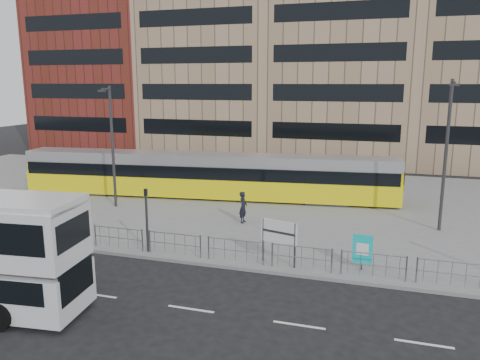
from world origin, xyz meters
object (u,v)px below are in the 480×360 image
(lamp_post_west, at_px, (112,142))
(station_sign, at_px, (279,234))
(pedestrian, at_px, (243,207))
(lamp_post_east, at_px, (446,150))
(tram, at_px, (206,175))
(ad_panel, at_px, (362,249))
(traffic_light_west, at_px, (146,212))

(lamp_post_west, bearing_deg, station_sign, -28.09)
(pedestrian, relative_size, lamp_post_west, 0.24)
(station_sign, height_order, lamp_post_east, lamp_post_east)
(tram, bearing_deg, station_sign, -61.54)
(station_sign, distance_m, lamp_post_west, 14.32)
(ad_panel, relative_size, lamp_post_east, 0.19)
(ad_panel, height_order, pedestrian, pedestrian)
(pedestrian, xyz_separation_m, lamp_post_west, (-9.05, 0.96, 3.35))
(tram, distance_m, lamp_post_east, 15.73)
(pedestrian, bearing_deg, ad_panel, -126.71)
(station_sign, distance_m, lamp_post_east, 10.89)
(tram, distance_m, traffic_light_west, 11.18)
(ad_panel, distance_m, traffic_light_west, 10.04)
(ad_panel, height_order, lamp_post_west, lamp_post_west)
(ad_panel, xyz_separation_m, lamp_post_west, (-15.98, 6.19, 3.34))
(station_sign, distance_m, ad_panel, 3.65)
(station_sign, bearing_deg, lamp_post_east, 60.08)
(ad_panel, height_order, traffic_light_west, traffic_light_west)
(pedestrian, bearing_deg, lamp_post_east, -80.68)
(pedestrian, bearing_deg, tram, 39.92)
(station_sign, bearing_deg, lamp_post_west, 167.31)
(tram, relative_size, lamp_post_east, 3.24)
(ad_panel, xyz_separation_m, lamp_post_east, (3.83, 6.93, 3.53))
(ad_panel, relative_size, lamp_post_west, 0.20)
(station_sign, bearing_deg, traffic_light_west, -162.27)
(pedestrian, height_order, traffic_light_west, traffic_light_west)
(traffic_light_west, distance_m, lamp_post_east, 15.95)
(tram, relative_size, pedestrian, 14.45)
(station_sign, height_order, lamp_post_west, lamp_post_west)
(lamp_post_west, bearing_deg, tram, 41.71)
(tram, bearing_deg, pedestrian, -57.08)
(tram, xyz_separation_m, lamp_post_west, (-4.75, -4.24, 2.70))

